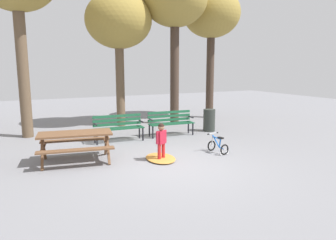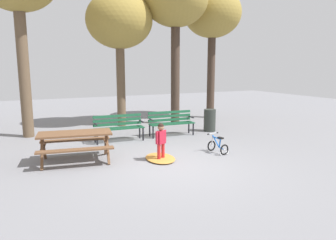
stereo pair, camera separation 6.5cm
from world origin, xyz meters
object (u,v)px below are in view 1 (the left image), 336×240
object	(u,v)px
park_bench_left	(171,121)
kids_bicycle	(218,146)
park_bench_far_left	(118,126)
child_standing	(161,139)
picnic_table	(75,139)
trash_bin	(209,120)

from	to	relation	value
park_bench_left	kids_bicycle	xyz separation A→B (m)	(0.19, -2.61, -0.31)
park_bench_left	park_bench_far_left	bearing A→B (deg)	-179.70
child_standing	kids_bicycle	size ratio (longest dim) A/B	1.65
picnic_table	trash_bin	distance (m)	5.48
park_bench_far_left	park_bench_left	size ratio (longest dim) A/B	0.99
picnic_table	kids_bicycle	xyz separation A→B (m)	(3.74, -0.90, -0.39)
picnic_table	trash_bin	size ratio (longest dim) A/B	2.42
park_bench_left	child_standing	world-z (taller)	child_standing
picnic_table	trash_bin	world-z (taller)	trash_bin
park_bench_far_left	trash_bin	distance (m)	3.54
park_bench_left	kids_bicycle	world-z (taller)	park_bench_left
park_bench_far_left	kids_bicycle	xyz separation A→B (m)	(2.09, -2.60, -0.31)
child_standing	kids_bicycle	distance (m)	1.79
kids_bicycle	park_bench_far_left	bearing A→B (deg)	128.73
picnic_table	trash_bin	bearing A→B (deg)	18.59
kids_bicycle	trash_bin	bearing A→B (deg)	61.22
picnic_table	child_standing	xyz separation A→B (m)	(1.99, -0.86, -0.02)
park_bench_left	trash_bin	size ratio (longest dim) A/B	1.97
trash_bin	kids_bicycle	bearing A→B (deg)	-118.78
park_bench_far_left	child_standing	size ratio (longest dim) A/B	1.64
picnic_table	child_standing	distance (m)	2.17
child_standing	park_bench_far_left	bearing A→B (deg)	97.54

